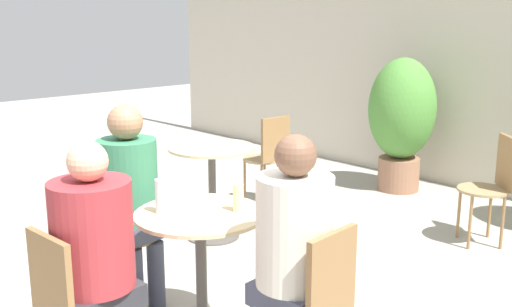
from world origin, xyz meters
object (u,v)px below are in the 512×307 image
Objects in this scene: bistro_chair_4 at (495,180)px; potted_plant_0 at (402,116)px; bistro_chair_1 at (71,303)px; bistro_chair_0 at (118,221)px; seated_person_0 at (130,191)px; bistro_chair_3 at (269,152)px; bistro_chair_2 at (315,300)px; cafe_table_far at (212,173)px; seated_person_1 at (96,251)px; cafe_table_near at (201,250)px; beer_glass_1 at (238,198)px; beer_glass_0 at (161,196)px; seated_person_2 at (292,245)px.

bistro_chair_4 is 0.63× the size of potted_plant_0.
bistro_chair_0 is at bearing -45.00° from bistro_chair_1.
bistro_chair_4 is 0.68× the size of seated_person_0.
bistro_chair_3 is at bearing 16.00° from bistro_chair_0.
bistro_chair_0 and bistro_chair_2 have the same top height.
cafe_table_far is at bearing -59.03° from bistro_chair_1.
bistro_chair_2 is at bearing -90.00° from seated_person_0.
seated_person_1 is (0.65, -0.58, -0.02)m from seated_person_0.
bistro_chair_0 reaches higher than cafe_table_near.
bistro_chair_2 is 0.70× the size of seated_person_1.
seated_person_0 is (-0.66, 0.72, 0.22)m from bistro_chair_1.
beer_glass_1 is (0.88, 0.20, 0.30)m from bistro_chair_0.
beer_glass_1 is 3.29m from potted_plant_0.
beer_glass_1 is at bearing 50.28° from beer_glass_0.
beer_glass_1 is at bearing -71.44° from potted_plant_0.
seated_person_1 is at bearing -90.00° from bistro_chair_1.
bistro_chair_2 is at bearing 90.00° from seated_person_2.
beer_glass_0 is at bearing 35.94° from bistro_chair_3.
bistro_chair_1 is 0.63× the size of potted_plant_0.
bistro_chair_4 reaches higher than cafe_table_near.
cafe_table_far is 0.94m from bistro_chair_3.
bistro_chair_0 is 5.81× the size of beer_glass_1.
seated_person_2 is at bearing -64.54° from potted_plant_0.
bistro_chair_1 is 1.00m from seated_person_0.
seated_person_2 is at bearing -129.20° from bistro_chair_1.
seated_person_1 reaches higher than bistro_chair_1.
seated_person_2 is at bearing -90.00° from bistro_chair_2.
potted_plant_0 reaches higher than cafe_table_near.
bistro_chair_2 is 2.52m from bistro_chair_4.
beer_glass_0 is at bearing -58.46° from bistro_chair_4.
seated_person_2 reaches higher than bistro_chair_2.
bistro_chair_4 is 5.81× the size of beer_glass_1.
potted_plant_0 is at bearing 105.76° from cafe_table_near.
potted_plant_0 is at bearing -0.45° from bistro_chair_0.
cafe_table_far is 0.60× the size of seated_person_2.
seated_person_1 reaches higher than bistro_chair_2.
bistro_chair_1 is at bearing -45.00° from bistro_chair_2.
beer_glass_0 is 0.13× the size of potted_plant_0.
bistro_chair_1 is at bearing 90.00° from seated_person_1.
bistro_chair_1 is 1.00× the size of bistro_chair_4.
bistro_chair_3 is at bearing 19.57° from seated_person_0.
beer_glass_1 is at bearing 45.03° from bistro_chair_3.
potted_plant_0 reaches higher than bistro_chair_2.
bistro_chair_1 is 5.81× the size of beer_glass_1.
beer_glass_0 is (0.63, -0.11, 0.32)m from bistro_chair_0.
seated_person_2 is 8.51× the size of beer_glass_1.
bistro_chair_0 is 2.11m from bistro_chair_3.
beer_glass_1 reaches higher than bistro_chair_0.
cafe_table_near is 0.61× the size of seated_person_1.
potted_plant_0 is at bearing 161.77° from bistro_chair_3.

